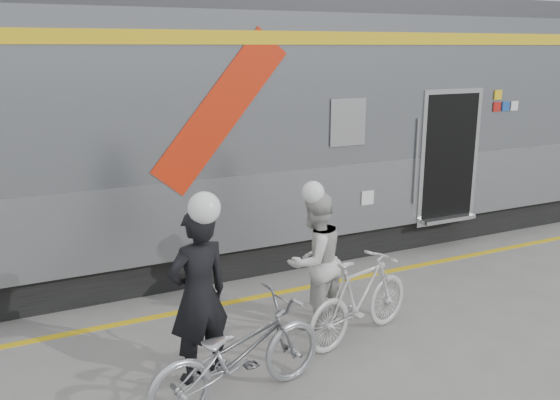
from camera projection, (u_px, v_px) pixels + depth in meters
ground at (342, 371)px, 6.27m from camera, size 90.00×90.00×0.00m
train at (290, 124)px, 10.03m from camera, size 24.00×3.17×4.10m
safety_strip at (260, 296)px, 8.14m from camera, size 24.00×0.12×0.01m
man at (198, 296)px, 5.93m from camera, size 0.74×0.56×1.83m
bicycle_left at (238, 353)px, 5.64m from camera, size 2.01×1.02×1.01m
woman at (315, 261)px, 7.13m from camera, size 0.96×0.83×1.67m
bicycle_right at (360, 298)px, 6.86m from camera, size 1.75×0.92×1.01m
helmet_man at (195, 192)px, 5.66m from camera, size 0.32×0.32×0.32m
helmet_woman at (316, 182)px, 6.89m from camera, size 0.27×0.27×0.27m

